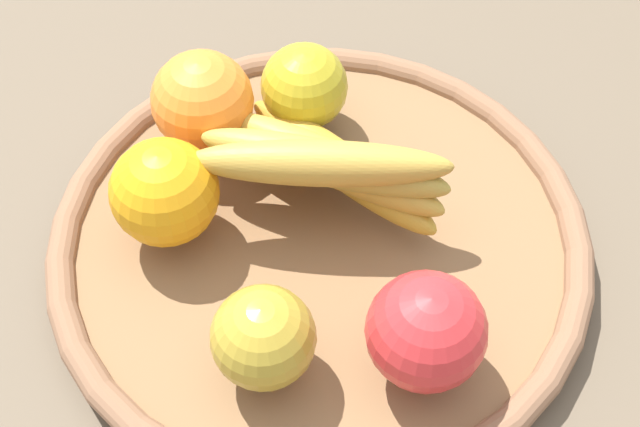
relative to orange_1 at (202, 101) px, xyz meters
The scene contains 8 objects.
ground_plane 0.14m from the orange_1, 86.82° to the right, with size 2.40×2.40×0.00m, color brown.
basket 0.13m from the orange_1, 86.82° to the right, with size 0.38×0.38×0.03m.
orange_1 is the anchor object (origin of this frame).
banana_bunch 0.11m from the orange_1, 73.07° to the right, with size 0.15×0.18×0.07m.
apple_1 0.08m from the orange_1, 25.45° to the right, with size 0.06×0.06×0.06m, color #AA9B20.
apple_0 0.20m from the orange_1, 115.80° to the right, with size 0.06×0.06×0.06m, color #AC8F2B.
orange_0 0.09m from the orange_1, 143.52° to the right, with size 0.07×0.07×0.07m, color orange.
apple_2 0.24m from the orange_1, 92.63° to the right, with size 0.07×0.07×0.07m, color red.
Camera 1 is at (-0.25, -0.29, 0.55)m, focal length 51.77 mm.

